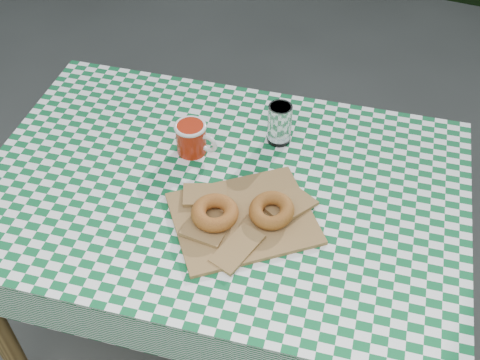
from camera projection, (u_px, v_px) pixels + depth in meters
name	position (u px, v px, depth m)	size (l,w,h in m)	color
table	(224.00, 273.00, 1.80)	(1.23, 0.82, 0.75)	brown
tablecloth	(221.00, 186.00, 1.53)	(1.25, 0.84, 0.01)	#0E5B2D
paper_bag	(243.00, 217.00, 1.44)	(0.33, 0.26, 0.02)	olive
bagel_front	(215.00, 213.00, 1.41)	(0.11, 0.11, 0.04)	#A46421
bagel_back	(272.00, 210.00, 1.42)	(0.11, 0.11, 0.03)	#9C5D20
coffee_mug	(191.00, 138.00, 1.58)	(0.16, 0.16, 0.09)	#A01F0A
drinking_glass	(280.00, 124.00, 1.61)	(0.06, 0.06, 0.12)	white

